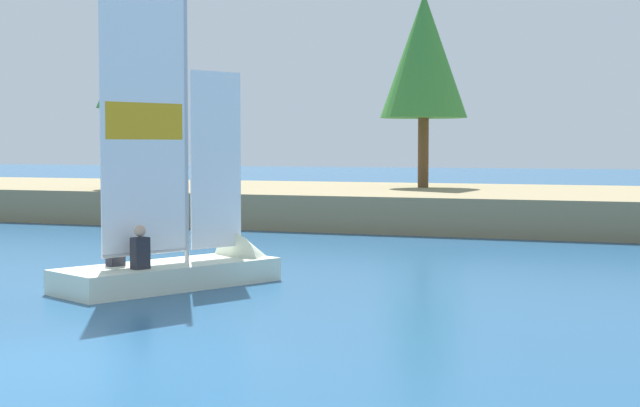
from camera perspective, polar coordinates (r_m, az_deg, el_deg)
name	(u,v)px	position (r m, az deg, el deg)	size (l,w,h in m)	color
ground_plane	(27,368)	(11.57, -16.81, -9.21)	(200.00, 200.00, 0.00)	navy
shore_bank	(461,206)	(32.13, 8.25, -0.14)	(80.00, 10.55, 1.06)	#897A56
shoreline_tree_midleft	(137,61)	(33.81, -10.66, 8.20)	(2.77, 2.77, 5.93)	brown
shoreline_tree_centre	(424,56)	(33.81, 6.10, 8.59)	(2.99, 2.99, 6.67)	brown
sailboat	(201,256)	(17.80, -6.99, -3.09)	(3.17, 4.70, 6.78)	silver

